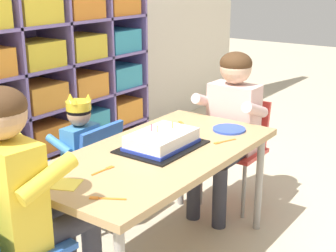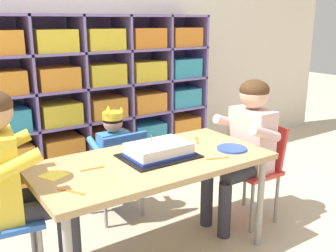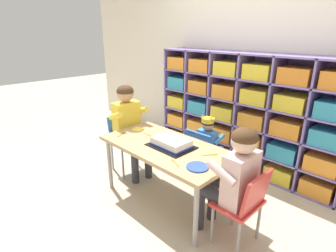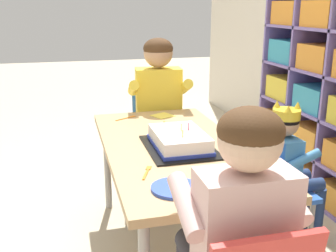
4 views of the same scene
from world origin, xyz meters
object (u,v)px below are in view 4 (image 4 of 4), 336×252
object	(u,v)px
fork_near_cake_tray	(234,175)
child_with_crown	(290,159)
paper_plate_stack	(175,188)
guest_at_table_side	(237,220)
adult_helper_seated	(160,101)
fork_scattered_mid_table	(147,172)
classroom_chair_blue	(269,183)
activity_table	(174,155)
classroom_chair_adult_side	(158,128)
fork_near_child_seat	(166,125)
fork_beside_plate_stack	(127,118)
birthday_cake_on_tray	(179,141)

from	to	relation	value
fork_near_cake_tray	child_with_crown	bearing A→B (deg)	-107.57
child_with_crown	paper_plate_stack	bearing A→B (deg)	119.25
guest_at_table_side	paper_plate_stack	xyz separation A→B (m)	(-0.25, -0.14, 0.01)
adult_helper_seated	fork_scattered_mid_table	size ratio (longest dim) A/B	8.10
classroom_chair_blue	fork_scattered_mid_table	distance (m)	0.79
activity_table	adult_helper_seated	bearing A→B (deg)	171.98
classroom_chair_adult_side	guest_at_table_side	bearing A→B (deg)	-87.14
classroom_chair_blue	fork_near_child_seat	size ratio (longest dim) A/B	5.05
guest_at_table_side	paper_plate_stack	size ratio (longest dim) A/B	5.53
child_with_crown	guest_at_table_side	world-z (taller)	guest_at_table_side
classroom_chair_blue	adult_helper_seated	bearing A→B (deg)	26.92
fork_near_cake_tray	fork_scattered_mid_table	size ratio (longest dim) A/B	0.94
guest_at_table_side	fork_near_child_seat	distance (m)	1.06
guest_at_table_side	fork_beside_plate_stack	bearing A→B (deg)	-82.58
activity_table	guest_at_table_side	world-z (taller)	guest_at_table_side
birthday_cake_on_tray	fork_beside_plate_stack	bearing A→B (deg)	-164.75
fork_near_child_seat	paper_plate_stack	bearing A→B (deg)	171.45
fork_beside_plate_stack	fork_near_child_seat	world-z (taller)	same
classroom_chair_adult_side	adult_helper_seated	bearing A→B (deg)	-90.00
fork_beside_plate_stack	child_with_crown	bearing A→B (deg)	112.98
paper_plate_stack	birthday_cake_on_tray	bearing A→B (deg)	161.99
classroom_chair_adult_side	fork_near_cake_tray	size ratio (longest dim) A/B	5.44
classroom_chair_blue	child_with_crown	xyz separation A→B (m)	(-0.00, 0.11, 0.12)
classroom_chair_blue	fork_near_cake_tray	xyz separation A→B (m)	(0.38, -0.37, 0.24)
paper_plate_stack	fork_near_cake_tray	xyz separation A→B (m)	(-0.06, 0.26, -0.00)
fork_scattered_mid_table	fork_beside_plate_stack	bearing A→B (deg)	-161.06
fork_near_cake_tray	fork_beside_plate_stack	bearing A→B (deg)	-39.33
paper_plate_stack	fork_near_child_seat	size ratio (longest dim) A/B	1.40
activity_table	child_with_crown	distance (m)	0.63
child_with_crown	birthday_cake_on_tray	distance (m)	0.63
activity_table	fork_near_child_seat	world-z (taller)	fork_near_child_seat
fork_near_child_seat	fork_near_cake_tray	distance (m)	0.76
adult_helper_seated	paper_plate_stack	size ratio (longest dim) A/B	5.94
classroom_chair_adult_side	fork_beside_plate_stack	xyz separation A→B (m)	(0.29, -0.26, 0.17)
fork_beside_plate_stack	classroom_chair_blue	bearing A→B (deg)	108.48
activity_table	paper_plate_stack	size ratio (longest dim) A/B	7.38
adult_helper_seated	fork_beside_plate_stack	distance (m)	0.31
classroom_chair_adult_side	paper_plate_stack	size ratio (longest dim) A/B	3.76
classroom_chair_blue	birthday_cake_on_tray	world-z (taller)	birthday_cake_on_tray
adult_helper_seated	fork_near_child_seat	bearing A→B (deg)	-91.05
fork_near_child_seat	fork_scattered_mid_table	xyz separation A→B (m)	(0.63, -0.24, 0.00)
birthday_cake_on_tray	fork_scattered_mid_table	size ratio (longest dim) A/B	3.15
classroom_chair_adult_side	paper_plate_stack	bearing A→B (deg)	-93.71
fork_near_cake_tray	fork_scattered_mid_table	xyz separation A→B (m)	(-0.12, -0.33, 0.00)
activity_table	birthday_cake_on_tray	distance (m)	0.10
birthday_cake_on_tray	fork_scattered_mid_table	world-z (taller)	birthday_cake_on_tray
guest_at_table_side	fork_beside_plate_stack	size ratio (longest dim) A/B	7.50
paper_plate_stack	classroom_chair_blue	bearing A→B (deg)	124.54
child_with_crown	guest_at_table_side	size ratio (longest dim) A/B	0.81
activity_table	classroom_chair_adult_side	bearing A→B (deg)	172.15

